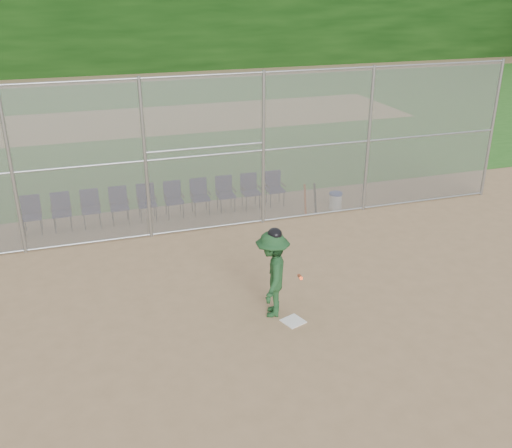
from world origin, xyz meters
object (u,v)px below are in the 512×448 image
object	(u,v)px
home_plate	(293,321)
batter_at_plate	(272,273)
water_cooler	(335,200)
chair_0	(32,216)

from	to	relation	value
home_plate	batter_at_plate	xyz separation A→B (m)	(-0.29, 0.41, 0.87)
water_cooler	chair_0	bearing A→B (deg)	174.32
water_cooler	batter_at_plate	bearing A→B (deg)	-127.10
home_plate	batter_at_plate	distance (m)	1.00
batter_at_plate	chair_0	xyz separation A→B (m)	(-4.57, 5.51, -0.40)
chair_0	water_cooler	bearing A→B (deg)	-5.68
water_cooler	chair_0	xyz separation A→B (m)	(-8.13, 0.81, 0.24)
chair_0	home_plate	bearing A→B (deg)	-50.60
home_plate	water_cooler	size ratio (longest dim) A/B	0.80
home_plate	chair_0	bearing A→B (deg)	129.40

